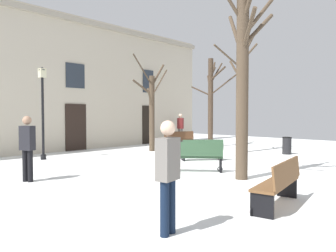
% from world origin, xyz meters
% --- Properties ---
extents(ground_plane, '(30.06, 30.06, 0.00)m').
position_xyz_m(ground_plane, '(0.00, 0.00, 0.00)').
color(ground_plane, white).
extents(building_facade, '(18.79, 0.60, 6.73)m').
position_xyz_m(building_facade, '(-0.02, 8.26, 3.42)').
color(building_facade, '#BCB29E').
rests_on(building_facade, ground).
extents(tree_foreground, '(2.71, 2.01, 5.73)m').
position_xyz_m(tree_foreground, '(4.88, 1.57, 2.98)').
color(tree_foreground, '#4C3D2D').
rests_on(tree_foreground, ground).
extents(tree_left_of_center, '(1.77, 2.59, 4.87)m').
position_xyz_m(tree_left_of_center, '(6.16, 4.13, 2.69)').
color(tree_left_of_center, '#423326').
rests_on(tree_left_of_center, ground).
extents(tree_right_of_center, '(2.05, 1.65, 5.79)m').
position_xyz_m(tree_right_of_center, '(-0.51, -1.74, 2.93)').
color(tree_right_of_center, '#4C3D2D').
rests_on(tree_right_of_center, ground).
extents(tree_center, '(1.92, 1.20, 4.65)m').
position_xyz_m(tree_center, '(2.49, 5.05, 2.10)').
color(tree_center, '#4C3D2D').
rests_on(tree_center, ground).
extents(streetlamp, '(0.30, 0.30, 3.71)m').
position_xyz_m(streetlamp, '(-2.53, 6.12, 2.28)').
color(streetlamp, black).
rests_on(streetlamp, ground).
extents(litter_bin, '(0.42, 0.42, 0.79)m').
position_xyz_m(litter_bin, '(5.85, -0.32, 0.40)').
color(litter_bin, black).
rests_on(litter_bin, ground).
extents(bench_near_lamp, '(1.53, 1.74, 0.97)m').
position_xyz_m(bench_near_lamp, '(-0.63, -0.03, 0.51)').
color(bench_near_lamp, '#2D4C33').
rests_on(bench_near_lamp, ground).
extents(bench_back_to_back_right, '(1.51, 1.37, 0.84)m').
position_xyz_m(bench_back_to_back_right, '(1.60, 1.26, 0.44)').
color(bench_back_to_back_right, '#2D4C33').
rests_on(bench_back_to_back_right, ground).
extents(bench_near_center_tree, '(1.71, 1.11, 0.91)m').
position_xyz_m(bench_near_center_tree, '(4.29, 4.90, 0.48)').
color(bench_near_center_tree, '#51331E').
rests_on(bench_near_center_tree, ground).
extents(bench_facing_shops, '(1.91, 0.77, 0.93)m').
position_xyz_m(bench_facing_shops, '(-2.42, -3.68, 0.48)').
color(bench_facing_shops, brown).
rests_on(bench_facing_shops, ground).
extents(person_by_shop_door, '(0.41, 0.29, 1.74)m').
position_xyz_m(person_by_shop_door, '(-5.02, -3.09, 0.97)').
color(person_by_shop_door, black).
rests_on(person_by_shop_door, ground).
extents(person_strolling, '(0.35, 0.43, 1.78)m').
position_xyz_m(person_strolling, '(-4.81, 2.32, 1.00)').
color(person_strolling, black).
rests_on(person_strolling, ground).
extents(person_crossing_plaza, '(0.34, 0.43, 1.84)m').
position_xyz_m(person_crossing_plaza, '(7.13, 7.21, 1.04)').
color(person_crossing_plaza, '#403D3A').
rests_on(person_crossing_plaza, ground).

